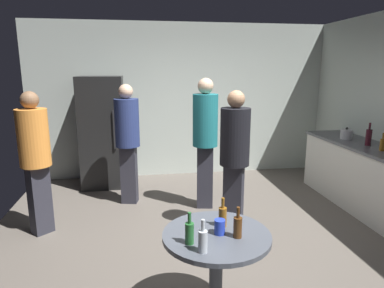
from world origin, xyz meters
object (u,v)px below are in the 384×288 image
at_px(foreground_table, 216,246).
at_px(beer_bottle_green, 189,232).
at_px(plastic_cup_blue, 220,227).
at_px(kettle, 346,134).
at_px(beer_bottle_clear, 203,240).
at_px(refrigerator, 103,132).
at_px(beer_bottle_brown, 238,226).
at_px(beer_bottle_on_counter, 382,144).
at_px(person_in_navy_shirt, 127,135).
at_px(wine_bottle_on_counter, 369,137).
at_px(person_in_black_shirt, 235,152).
at_px(person_in_orange_shirt, 35,153).
at_px(beer_bottle_amber, 223,216).
at_px(person_in_teal_shirt, 205,133).

xyz_separation_m(foreground_table, beer_bottle_green, (-0.22, -0.11, 0.19)).
relative_size(beer_bottle_green, plastic_cup_blue, 2.09).
xyz_separation_m(kettle, plastic_cup_blue, (-2.46, -2.26, -0.18)).
distance_m(kettle, beer_bottle_clear, 3.63).
distance_m(refrigerator, beer_bottle_brown, 3.69).
bearing_deg(beer_bottle_brown, beer_bottle_green, -174.41).
distance_m(beer_bottle_on_counter, person_in_navy_shirt, 3.35).
bearing_deg(beer_bottle_brown, kettle, 44.76).
bearing_deg(wine_bottle_on_counter, refrigerator, 156.57).
height_order(person_in_black_shirt, person_in_orange_shirt, person_in_black_shirt).
bearing_deg(wine_bottle_on_counter, person_in_navy_shirt, 167.32).
bearing_deg(refrigerator, person_in_navy_shirt, -63.53).
distance_m(beer_bottle_amber, person_in_black_shirt, 1.41).
relative_size(kettle, wine_bottle_on_counter, 0.79).
bearing_deg(person_in_navy_shirt, plastic_cup_blue, 27.63).
distance_m(plastic_cup_blue, person_in_navy_shirt, 2.65).
bearing_deg(plastic_cup_blue, beer_bottle_clear, -126.61).
distance_m(kettle, person_in_navy_shirt, 3.20).
height_order(foreground_table, person_in_black_shirt, person_in_black_shirt).
bearing_deg(beer_bottle_amber, wine_bottle_on_counter, 34.85).
height_order(wine_bottle_on_counter, beer_bottle_clear, wine_bottle_on_counter).
height_order(plastic_cup_blue, person_in_teal_shirt, person_in_teal_shirt).
bearing_deg(plastic_cup_blue, person_in_black_shirt, 70.08).
distance_m(beer_bottle_amber, person_in_teal_shirt, 2.12).
xyz_separation_m(kettle, beer_bottle_clear, (-2.63, -2.49, -0.15)).
relative_size(kettle, person_in_orange_shirt, 0.15).
bearing_deg(plastic_cup_blue, kettle, 42.55).
relative_size(beer_bottle_on_counter, person_in_black_shirt, 0.14).
distance_m(person_in_black_shirt, person_in_teal_shirt, 0.80).
xyz_separation_m(person_in_black_shirt, person_in_orange_shirt, (-2.26, 0.32, -0.00)).
relative_size(wine_bottle_on_counter, foreground_table, 0.39).
distance_m(kettle, foreground_table, 3.37).
bearing_deg(refrigerator, kettle, -17.44).
distance_m(wine_bottle_on_counter, person_in_orange_shirt, 4.23).
relative_size(person_in_black_shirt, person_in_orange_shirt, 1.00).
relative_size(refrigerator, plastic_cup_blue, 16.36).
xyz_separation_m(foreground_table, beer_bottle_clear, (-0.15, -0.24, 0.19)).
distance_m(refrigerator, beer_bottle_clear, 3.75).
bearing_deg(person_in_orange_shirt, kettle, 56.01).
bearing_deg(wine_bottle_on_counter, person_in_black_shirt, -168.99).
bearing_deg(beer_bottle_amber, person_in_black_shirt, 70.40).
height_order(beer_bottle_brown, person_in_black_shirt, person_in_black_shirt).
xyz_separation_m(beer_bottle_green, person_in_black_shirt, (0.76, 1.54, 0.17)).
relative_size(person_in_navy_shirt, person_in_teal_shirt, 0.95).
height_order(beer_bottle_on_counter, beer_bottle_amber, beer_bottle_on_counter).
bearing_deg(plastic_cup_blue, person_in_teal_shirt, 81.56).
relative_size(beer_bottle_brown, beer_bottle_clear, 1.00).
distance_m(beer_bottle_green, beer_bottle_clear, 0.14).
xyz_separation_m(beer_bottle_amber, person_in_black_shirt, (0.47, 1.32, 0.17)).
distance_m(wine_bottle_on_counter, plastic_cup_blue, 3.10).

